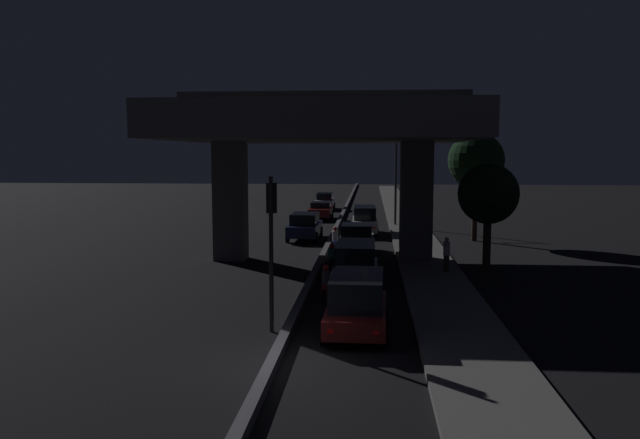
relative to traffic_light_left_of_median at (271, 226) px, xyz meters
name	(u,v)px	position (x,y,z in m)	size (l,w,h in m)	color
ground_plane	(273,367)	(0.55, -3.36, -3.34)	(200.00, 200.00, 0.00)	black
median_divider	(340,221)	(0.55, 31.64, -3.19)	(0.30, 126.00, 0.30)	#4C4C51
sidewalk_right	(411,233)	(5.90, 24.64, -3.26)	(2.85, 126.00, 0.17)	#5B5956
elevated_overpass	(322,130)	(0.55, 13.15, 3.45)	(15.08, 13.90, 8.78)	#5B5956
traffic_light_left_of_median	(271,226)	(0.00, 0.00, 0.00)	(0.30, 0.49, 4.90)	black
street_lamp	(391,168)	(4.58, 29.02, 1.14)	(2.61, 0.32, 7.46)	#2D2D30
car_dark_red_lead	(357,302)	(2.67, 0.09, -2.38)	(2.06, 4.36, 1.82)	#591414
car_white_second	(355,264)	(2.46, 6.76, -2.37)	(2.01, 4.58, 1.87)	silver
car_silver_third	(357,238)	(2.30, 15.57, -2.47)	(2.06, 4.05, 1.67)	gray
car_white_fourth	(365,220)	(2.67, 24.18, -2.32)	(1.90, 4.63, 1.95)	silver
car_dark_blue_lead_oncoming	(305,226)	(-1.21, 21.14, -2.43)	(2.10, 4.66, 1.73)	#141938
car_dark_red_second_oncoming	(321,211)	(-1.19, 33.84, -2.58)	(2.02, 4.25, 1.47)	#591414
car_white_third_oncoming	(325,201)	(-1.53, 43.49, -2.47)	(1.90, 4.28, 1.69)	silver
motorcycle_red_filtering_near	(326,285)	(1.40, 4.21, -2.74)	(0.34, 1.76, 1.39)	black
motorcycle_black_filtering_mid	(332,259)	(1.25, 10.23, -2.76)	(0.32, 1.78, 1.35)	black
motorcycle_blue_filtering_far	(335,241)	(1.07, 16.07, -2.72)	(0.34, 1.77, 1.45)	black
pedestrian_on_sidewalk	(447,254)	(6.58, 9.73, -2.37)	(0.31, 0.31, 1.60)	#2D261E
roadside_tree_kerbside_near	(488,194)	(8.60, 10.85, 0.33)	(2.87, 2.87, 5.15)	#2D2116
roadside_tree_kerbside_mid	(476,161)	(9.73, 21.40, 1.80)	(3.58, 3.58, 6.96)	#38281C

